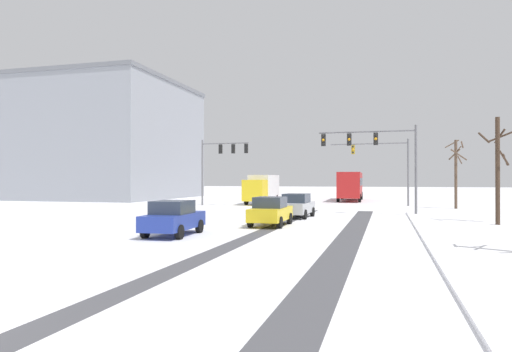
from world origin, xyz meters
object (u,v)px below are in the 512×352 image
at_px(bare_tree_sidewalk_far, 456,170).
at_px(office_building_far_left_block, 101,141).
at_px(bare_tree_sidewalk_mid, 497,166).
at_px(car_silver_lead, 297,206).
at_px(car_blue_third, 173,218).
at_px(box_truck_delivery, 262,188).
at_px(car_yellow_cab_second, 271,211).
at_px(bus_oncoming, 351,184).
at_px(traffic_signal_near_right, 375,149).
at_px(traffic_signal_far_right, 385,160).
at_px(traffic_signal_far_left, 221,157).

distance_m(bare_tree_sidewalk_far, office_building_far_left_block, 45.46).
bearing_deg(bare_tree_sidewalk_mid, car_silver_lead, 171.80).
distance_m(car_blue_third, box_truck_delivery, 27.66).
relative_size(car_yellow_cab_second, bus_oncoming, 0.37).
height_order(bus_oncoming, bare_tree_sidewalk_far, bare_tree_sidewalk_far).
distance_m(traffic_signal_near_right, traffic_signal_far_right, 12.14).
xyz_separation_m(car_yellow_cab_second, bare_tree_sidewalk_far, (12.17, 18.84, 2.60)).
height_order(traffic_signal_near_right, bare_tree_sidewalk_mid, traffic_signal_near_right).
distance_m(traffic_signal_far_right, car_silver_lead, 17.61).
bearing_deg(traffic_signal_far_right, office_building_far_left_block, 167.22).
bearing_deg(bare_tree_sidewalk_far, bare_tree_sidewalk_mid, -89.25).
distance_m(traffic_signal_far_left, bus_oncoming, 18.14).
bearing_deg(bare_tree_sidewalk_far, car_silver_lead, -132.09).
distance_m(car_yellow_cab_second, bus_oncoming, 31.63).
distance_m(bus_oncoming, box_truck_delivery, 12.80).
bearing_deg(box_truck_delivery, bare_tree_sidewalk_mid, -43.69).
bearing_deg(office_building_far_left_block, bare_tree_sidewalk_mid, -31.12).
bearing_deg(car_blue_third, bare_tree_sidewalk_far, 57.64).
bearing_deg(office_building_far_left_block, traffic_signal_far_right, -12.78).
height_order(traffic_signal_far_right, box_truck_delivery, traffic_signal_far_right).
bearing_deg(bus_oncoming, traffic_signal_far_right, -67.19).
bearing_deg(car_blue_third, traffic_signal_far_right, 71.17).
distance_m(traffic_signal_far_right, box_truck_delivery, 12.78).
relative_size(traffic_signal_near_right, box_truck_delivery, 0.95).
relative_size(car_silver_lead, bare_tree_sidewalk_mid, 0.68).
relative_size(traffic_signal_far_left, box_truck_delivery, 0.88).
height_order(car_blue_third, office_building_far_left_block, office_building_far_left_block).
relative_size(bus_oncoming, bare_tree_sidewalk_far, 1.80).
bearing_deg(car_blue_third, car_silver_lead, 72.03).
height_order(traffic_signal_far_left, car_blue_third, traffic_signal_far_left).
bearing_deg(traffic_signal_far_left, box_truck_delivery, 52.46).
relative_size(traffic_signal_far_right, bus_oncoming, 0.68).
relative_size(traffic_signal_far_left, car_blue_third, 1.56).
relative_size(bus_oncoming, box_truck_delivery, 1.49).
xyz_separation_m(bare_tree_sidewalk_mid, office_building_far_left_block, (-43.89, 26.50, 4.49)).
bearing_deg(box_truck_delivery, office_building_far_left_block, 161.07).
xyz_separation_m(traffic_signal_near_right, car_blue_third, (-8.75, -15.46, -4.01)).
xyz_separation_m(traffic_signal_far_left, car_yellow_cab_second, (9.46, -17.86, -3.94)).
bearing_deg(traffic_signal_far_right, traffic_signal_far_left, -165.00).
distance_m(car_yellow_cab_second, bare_tree_sidewalk_far, 22.58).
distance_m(car_silver_lead, bus_oncoming, 25.82).
relative_size(box_truck_delivery, bare_tree_sidewalk_mid, 1.20).
bearing_deg(bus_oncoming, traffic_signal_far_left, -130.28).
xyz_separation_m(traffic_signal_far_right, box_truck_delivery, (-12.45, -0.10, -2.88)).
height_order(box_truck_delivery, office_building_far_left_block, office_building_far_left_block).
height_order(traffic_signal_far_right, office_building_far_left_block, office_building_far_left_block).
bearing_deg(traffic_signal_far_left, traffic_signal_near_right, -28.02).
bearing_deg(traffic_signal_far_right, car_silver_lead, -109.43).
height_order(traffic_signal_far_left, box_truck_delivery, traffic_signal_far_left).
relative_size(car_silver_lead, bus_oncoming, 0.38).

